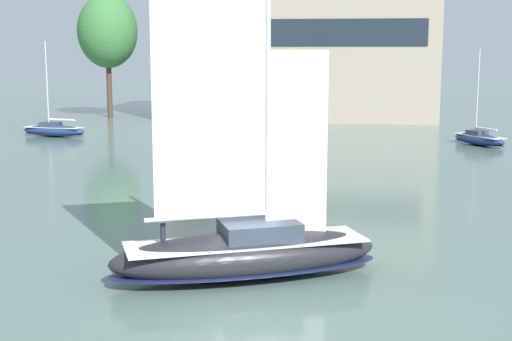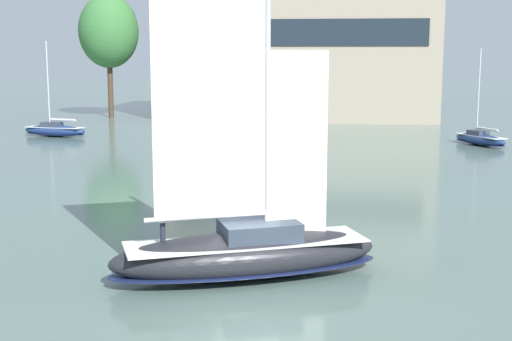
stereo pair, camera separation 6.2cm
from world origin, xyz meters
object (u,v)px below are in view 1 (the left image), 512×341
sailboat_main (247,248)px  sailboat_moored_mid_channel (212,129)px  sailboat_moored_far_slip (479,139)px  sailboat_moored_near_marina (54,130)px  tree_shore_center (107,32)px

sailboat_main → sailboat_moored_mid_channel: size_ratio=1.30×
sailboat_moored_mid_channel → sailboat_moored_far_slip: (25.60, -4.17, -0.15)m
sailboat_moored_near_marina → sailboat_moored_mid_channel: (15.87, 2.33, 0.10)m
tree_shore_center → sailboat_moored_mid_channel: bearing=-48.2°
tree_shore_center → sailboat_main: bearing=-67.5°
sailboat_main → sailboat_moored_mid_channel: 46.26m
sailboat_moored_mid_channel → sailboat_moored_far_slip: bearing=-9.3°
sailboat_main → sailboat_moored_near_marina: bearing=120.7°
tree_shore_center → sailboat_main: (26.65, -64.35, -9.91)m
sailboat_moored_near_marina → sailboat_moored_far_slip: bearing=-2.6°
sailboat_moored_mid_channel → tree_shore_center: bearing=131.8°
sailboat_moored_near_marina → sailboat_moored_far_slip: 41.51m
sailboat_moored_mid_channel → sailboat_moored_far_slip: size_ratio=1.25×
tree_shore_center → sailboat_moored_mid_channel: (17.05, -19.10, -10.28)m
sailboat_main → sailboat_moored_mid_channel: (-9.60, 45.25, -0.38)m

